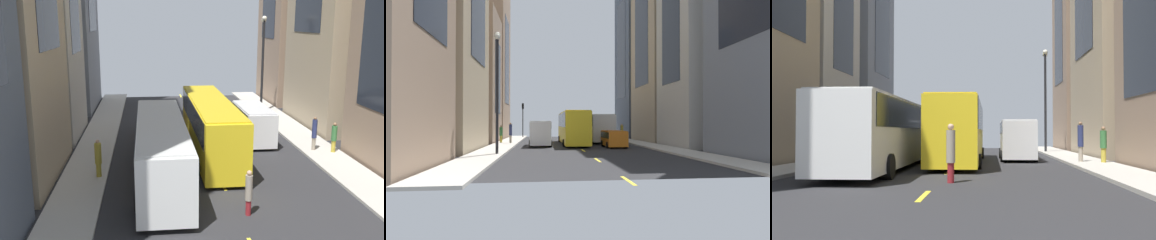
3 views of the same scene
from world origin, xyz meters
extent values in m
plane|color=#28282B|center=(0.00, 0.00, 0.00)|extent=(41.63, 41.63, 0.00)
cube|color=#B2ADA3|center=(-7.53, 0.00, 0.07)|extent=(2.56, 44.00, 0.15)
cube|color=#B2ADA3|center=(7.53, 0.00, 0.07)|extent=(2.56, 44.00, 0.15)
cube|color=yellow|center=(0.00, -14.00, 0.01)|extent=(0.16, 2.00, 0.01)
cube|color=yellow|center=(0.00, -7.00, 0.01)|extent=(0.16, 2.00, 0.01)
cube|color=yellow|center=(0.00, 0.00, 0.01)|extent=(0.16, 2.00, 0.01)
cube|color=yellow|center=(0.00, 7.00, 0.01)|extent=(0.16, 2.00, 0.01)
cube|color=yellow|center=(0.00, 14.00, 0.01)|extent=(0.16, 2.00, 0.01)
cube|color=yellow|center=(0.00, 21.00, 0.01)|extent=(0.16, 2.00, 0.01)
cube|color=#937760|center=(12.78, 16.95, 15.02)|extent=(7.52, 8.38, 30.05)
cube|color=#1E232D|center=(12.78, 16.95, 15.02)|extent=(7.59, 4.61, 16.53)
cube|color=silver|center=(-3.24, -6.00, 1.77)|extent=(2.55, 12.95, 3.00)
cube|color=black|center=(-3.24, -6.00, 2.62)|extent=(2.60, 11.92, 1.20)
cube|color=beige|center=(-3.24, -6.00, 3.31)|extent=(2.45, 12.44, 0.08)
cylinder|color=black|center=(-4.41, -1.98, 0.50)|extent=(0.46, 1.00, 1.00)
cylinder|color=black|center=(-2.07, -1.98, 0.50)|extent=(0.46, 1.00, 1.00)
cylinder|color=black|center=(-4.41, -10.01, 0.50)|extent=(0.46, 1.00, 1.00)
cylinder|color=black|center=(-2.07, -10.01, 0.50)|extent=(0.46, 1.00, 1.00)
cube|color=yellow|center=(0.15, -1.44, 1.86)|extent=(2.45, 13.19, 3.30)
cube|color=black|center=(0.15, -1.44, 2.72)|extent=(2.50, 12.13, 1.48)
cube|color=gold|center=(0.15, -1.44, 3.55)|extent=(2.35, 12.66, 0.08)
cylinder|color=black|center=(-0.98, 2.65, 0.38)|extent=(0.44, 0.76, 0.76)
cylinder|color=black|center=(1.27, 2.65, 0.38)|extent=(0.44, 0.76, 0.76)
cylinder|color=black|center=(-0.98, -5.52, 0.38)|extent=(0.44, 0.76, 0.76)
cylinder|color=black|center=(1.27, -5.52, 0.38)|extent=(0.44, 0.76, 0.76)
cube|color=white|center=(3.67, 1.10, 1.35)|extent=(2.05, 5.44, 2.30)
cube|color=black|center=(3.67, 1.10, 2.10)|extent=(2.09, 5.00, 0.69)
cube|color=silver|center=(3.67, 1.10, 2.54)|extent=(1.97, 5.22, 0.08)
cylinder|color=black|center=(2.72, 2.79, 0.36)|extent=(0.37, 0.72, 0.72)
cylinder|color=black|center=(4.61, 2.79, 0.36)|extent=(0.37, 0.72, 0.72)
cylinder|color=black|center=(2.72, -0.58, 0.36)|extent=(0.37, 0.72, 0.72)
cylinder|color=black|center=(4.61, -0.58, 0.36)|extent=(0.37, 0.72, 0.72)
cube|color=orange|center=(-3.43, 3.79, 0.86)|extent=(1.80, 4.14, 1.38)
cube|color=black|center=(-3.43, 3.79, 1.21)|extent=(1.83, 3.81, 0.58)
cube|color=#BE6115|center=(-3.43, 3.79, 1.59)|extent=(1.73, 3.97, 0.08)
cylinder|color=black|center=(-4.26, 5.07, 0.31)|extent=(0.32, 0.62, 0.62)
cylinder|color=black|center=(-2.60, 5.07, 0.31)|extent=(0.32, 0.62, 0.62)
cylinder|color=black|center=(-4.26, 2.51, 0.31)|extent=(0.32, 0.62, 0.62)
cylinder|color=black|center=(-2.60, 2.51, 0.31)|extent=(0.32, 0.62, 0.62)
cylinder|color=maroon|center=(0.49, -10.91, 0.36)|extent=(0.24, 0.24, 0.72)
cylinder|color=gray|center=(0.49, -10.91, 1.31)|extent=(0.32, 0.32, 1.18)
sphere|color=tan|center=(0.49, -10.91, 2.02)|extent=(0.23, 0.23, 0.23)
cylinder|color=gold|center=(-6.69, -5.53, 0.53)|extent=(0.28, 0.28, 0.76)
cylinder|color=gold|center=(-6.69, -5.53, 1.49)|extent=(0.37, 0.37, 1.15)
sphere|color=tan|center=(-6.69, -5.53, 2.17)|extent=(0.20, 0.20, 0.20)
cylinder|color=gold|center=(8.17, -2.51, 0.54)|extent=(0.27, 0.27, 0.78)
cylinder|color=#336B38|center=(8.17, -2.51, 1.42)|extent=(0.36, 0.36, 0.98)
sphere|color=#8C6647|center=(8.17, -2.51, 2.02)|extent=(0.23, 0.23, 0.23)
cylinder|color=gray|center=(7.06, -1.93, 0.57)|extent=(0.25, 0.25, 0.84)
cylinder|color=navy|center=(7.06, -1.93, 1.60)|extent=(0.33, 0.33, 1.22)
sphere|color=#8C6647|center=(7.06, -1.93, 2.32)|extent=(0.21, 0.21, 0.21)
cylinder|color=black|center=(6.75, 10.31, 4.38)|extent=(0.18, 0.18, 8.46)
sphere|color=silver|center=(6.75, 10.31, 8.79)|extent=(0.44, 0.44, 0.44)
cylinder|color=black|center=(6.75, 10.49, 4.29)|extent=(0.18, 0.18, 8.28)
sphere|color=silver|center=(6.75, 10.49, 8.61)|extent=(0.44, 0.44, 0.44)
camera|label=1|loc=(-3.97, -28.69, 8.62)|focal=40.54mm
camera|label=2|loc=(3.45, 33.17, 2.33)|focal=28.74mm
camera|label=3|loc=(1.88, -25.69, 1.84)|focal=38.48mm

